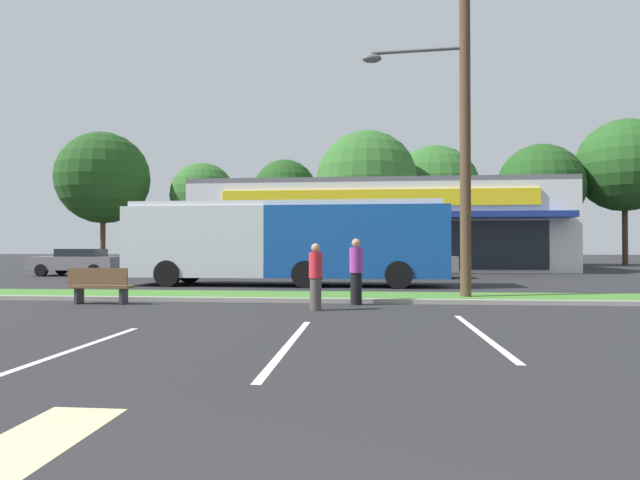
% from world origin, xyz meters
% --- Properties ---
extents(grass_median, '(56.00, 2.20, 0.12)m').
position_xyz_m(grass_median, '(0.00, 14.00, 0.06)').
color(grass_median, '#427A2D').
rests_on(grass_median, ground_plane).
extents(curb_lip, '(56.00, 0.24, 0.12)m').
position_xyz_m(curb_lip, '(0.00, 12.78, 0.06)').
color(curb_lip, '#99968C').
rests_on(curb_lip, ground_plane).
extents(parking_stripe_0, '(0.12, 4.80, 0.01)m').
position_xyz_m(parking_stripe_0, '(-3.82, 5.59, 0.00)').
color(parking_stripe_0, silver).
rests_on(parking_stripe_0, ground_plane).
extents(parking_stripe_1, '(0.12, 4.80, 0.01)m').
position_xyz_m(parking_stripe_1, '(-0.79, 6.71, 0.00)').
color(parking_stripe_1, silver).
rests_on(parking_stripe_1, ground_plane).
extents(parking_stripe_2, '(0.12, 4.80, 0.01)m').
position_xyz_m(parking_stripe_2, '(2.31, 7.93, 0.00)').
color(parking_stripe_2, silver).
rests_on(parking_stripe_2, ground_plane).
extents(lot_arrow, '(0.70, 1.60, 0.01)m').
position_xyz_m(lot_arrow, '(-2.12, 2.57, 0.00)').
color(lot_arrow, beige).
rests_on(lot_arrow, ground_plane).
extents(storefront_building, '(23.40, 14.22, 5.72)m').
position_xyz_m(storefront_building, '(0.95, 36.44, 2.86)').
color(storefront_building, silver).
rests_on(storefront_building, ground_plane).
extents(tree_far_left, '(7.95, 7.95, 11.56)m').
position_xyz_m(tree_far_left, '(-22.64, 42.67, 7.58)').
color(tree_far_left, '#473323').
rests_on(tree_far_left, ground_plane).
extents(tree_left, '(5.84, 5.84, 9.13)m').
position_xyz_m(tree_left, '(-14.42, 44.87, 6.19)').
color(tree_left, '#473323').
rests_on(tree_left, ground_plane).
extents(tree_mid_left, '(5.87, 5.87, 9.66)m').
position_xyz_m(tree_mid_left, '(-7.27, 46.94, 6.70)').
color(tree_mid_left, '#473323').
rests_on(tree_mid_left, ground_plane).
extents(tree_mid, '(8.35, 8.35, 11.14)m').
position_xyz_m(tree_mid, '(0.29, 42.30, 6.96)').
color(tree_mid, '#473323').
rests_on(tree_mid, ground_plane).
extents(tree_mid_right, '(8.15, 8.15, 10.71)m').
position_xyz_m(tree_mid_right, '(6.37, 46.96, 6.63)').
color(tree_mid_right, '#473323').
rests_on(tree_mid_right, ground_plane).
extents(tree_right, '(7.10, 7.10, 10.16)m').
position_xyz_m(tree_right, '(14.81, 44.27, 6.60)').
color(tree_right, '#473323').
rests_on(tree_right, ground_plane).
extents(tree_far_right, '(7.65, 7.65, 12.17)m').
position_xyz_m(tree_far_right, '(21.64, 44.53, 8.33)').
color(tree_far_right, '#473323').
rests_on(tree_far_right, ground_plane).
extents(utility_pole, '(3.03, 2.40, 9.83)m').
position_xyz_m(utility_pole, '(2.97, 13.72, 5.26)').
color(utility_pole, '#4C3826').
rests_on(utility_pole, ground_plane).
extents(city_bus, '(12.43, 2.83, 3.25)m').
position_xyz_m(city_bus, '(-2.81, 19.11, 1.77)').
color(city_bus, '#144793').
rests_on(city_bus, ground_plane).
extents(bus_stop_bench, '(1.60, 0.45, 0.95)m').
position_xyz_m(bus_stop_bench, '(-6.56, 11.89, 0.50)').
color(bus_stop_bench, brown).
rests_on(bus_stop_bench, ground_plane).
extents(car_0, '(4.18, 1.89, 1.60)m').
position_xyz_m(car_0, '(2.50, 24.74, 0.81)').
color(car_0, slate).
rests_on(car_0, ground_plane).
extents(car_1, '(4.58, 2.02, 1.42)m').
position_xyz_m(car_1, '(-14.86, 25.27, 0.75)').
color(car_1, slate).
rests_on(car_1, ground_plane).
extents(car_2, '(4.33, 2.00, 1.54)m').
position_xyz_m(car_2, '(-3.51, 25.48, 0.78)').
color(car_2, '#B7B7BC').
rests_on(car_2, ground_plane).
extents(car_3, '(4.37, 1.95, 1.57)m').
position_xyz_m(car_3, '(-9.12, 25.14, 0.80)').
color(car_3, navy).
rests_on(car_3, ground_plane).
extents(pedestrian_near_bench, '(0.34, 0.34, 1.71)m').
position_xyz_m(pedestrian_near_bench, '(0.10, 12.37, 0.86)').
color(pedestrian_near_bench, black).
rests_on(pedestrian_near_bench, ground_plane).
extents(pedestrian_by_pole, '(0.32, 0.32, 1.57)m').
position_xyz_m(pedestrian_by_pole, '(-0.82, 11.06, 0.79)').
color(pedestrian_by_pole, '#47423D').
rests_on(pedestrian_by_pole, ground_plane).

